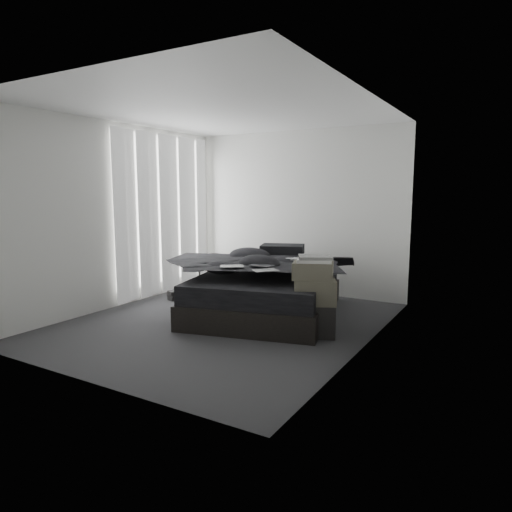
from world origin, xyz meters
The scene contains 25 objects.
floor centered at (0.00, 0.00, 0.00)m, with size 3.60×4.20×0.01m, color #333336.
ceiling centered at (0.00, 0.00, 2.60)m, with size 3.60×4.20×0.01m, color white.
wall_back centered at (0.00, 2.10, 1.30)m, with size 3.60×0.01×2.60m, color silver.
wall_front centered at (0.00, -2.10, 1.30)m, with size 3.60×0.01×2.60m, color silver.
wall_left centered at (-1.80, 0.00, 1.30)m, with size 0.01×4.20×2.60m, color silver.
wall_right centered at (1.80, 0.00, 1.30)m, with size 0.01×4.20×2.60m, color silver.
window_left centered at (-1.78, 0.90, 1.35)m, with size 0.02×2.00×2.30m, color white.
curtain_left centered at (-1.73, 0.90, 1.28)m, with size 0.06×2.12×2.48m, color white.
bed centered at (0.25, 0.65, 0.15)m, with size 1.70×2.25×0.31m, color black.
mattress centered at (0.25, 0.65, 0.43)m, with size 1.64×2.18×0.24m, color black.
duvet centered at (0.26, 0.59, 0.68)m, with size 1.66×1.92×0.26m, color black.
pillow_lower centered at (-0.01, 1.48, 0.62)m, with size 0.68×0.46×0.15m, color black.
pillow_upper centered at (0.07, 1.48, 0.77)m, with size 0.63×0.44×0.14m, color black.
laptop centered at (0.64, 0.80, 0.82)m, with size 0.36×0.23×0.03m, color silver.
comic_a centered at (0.13, 0.00, 0.81)m, with size 0.28×0.19×0.01m, color black.
comic_b centered at (0.41, 0.23, 0.82)m, with size 0.28×0.19×0.01m, color black.
comic_c centered at (0.62, -0.05, 0.83)m, with size 0.28×0.19×0.01m, color black.
side_stand centered at (-1.07, 1.20, 0.32)m, with size 0.35×0.35×0.64m, color black.
papers centered at (-1.07, 1.19, 0.65)m, with size 0.25×0.18×0.01m, color white.
floor_books centered at (-1.33, 0.64, 0.07)m, with size 0.15×0.21×0.15m, color black.
box_lower centered at (1.16, 0.12, 0.19)m, with size 0.50×0.39×0.37m, color black.
box_mid centered at (1.18, 0.12, 0.51)m, with size 0.47×0.37×0.28m, color #524F41.
box_upper centered at (1.15, 0.12, 0.75)m, with size 0.45×0.36×0.20m, color #524F41.
art_book_white centered at (1.16, 0.12, 0.87)m, with size 0.38×0.31×0.04m, color silver.
art_book_snake centered at (1.18, 0.12, 0.91)m, with size 0.37×0.29×0.03m, color silver.
Camera 1 is at (3.17, -4.62, 1.65)m, focal length 32.00 mm.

